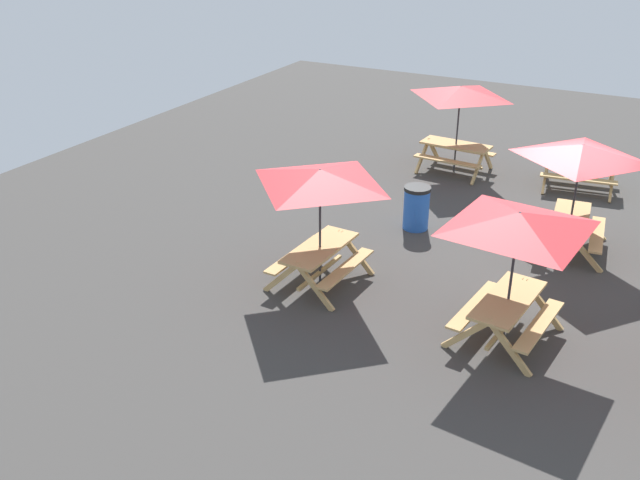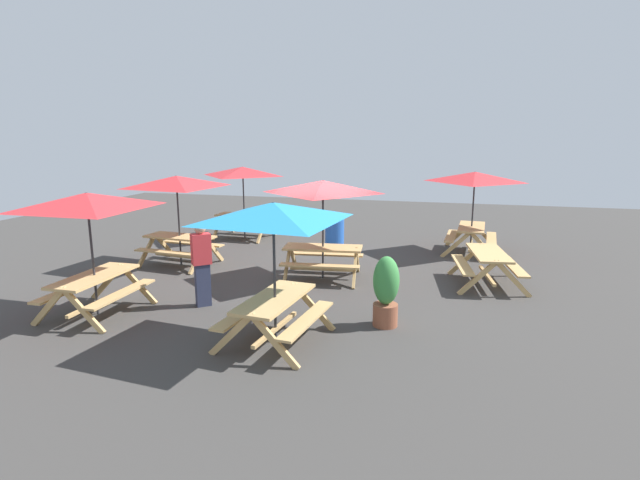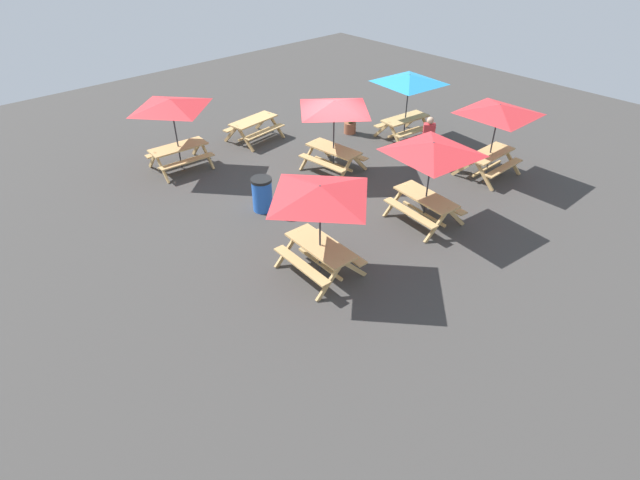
% 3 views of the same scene
% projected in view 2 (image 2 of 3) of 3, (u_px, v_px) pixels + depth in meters
% --- Properties ---
extents(ground_plane, '(28.05, 28.05, 0.00)m').
position_uv_depth(ground_plane, '(318.00, 276.00, 11.88)').
color(ground_plane, '#3D3A38').
rests_on(ground_plane, ground).
extents(picnic_table_0, '(2.20, 2.20, 2.34)m').
position_uv_depth(picnic_table_0, '(323.00, 194.00, 11.32)').
color(picnic_table_0, tan).
rests_on(picnic_table_0, ground).
extents(picnic_table_1, '(2.09, 2.09, 2.34)m').
position_uv_depth(picnic_table_1, '(243.00, 177.00, 15.89)').
color(picnic_table_1, tan).
rests_on(picnic_table_1, ground).
extents(picnic_table_2, '(2.81, 2.81, 2.34)m').
position_uv_depth(picnic_table_2, '(273.00, 222.00, 7.76)').
color(picnic_table_2, tan).
rests_on(picnic_table_2, ground).
extents(picnic_table_3, '(2.83, 2.83, 2.34)m').
position_uv_depth(picnic_table_3, '(88.00, 210.00, 9.00)').
color(picnic_table_3, tan).
rests_on(picnic_table_3, ground).
extents(picnic_table_4, '(2.81, 2.81, 2.34)m').
position_uv_depth(picnic_table_4, '(177.00, 188.00, 12.55)').
color(picnic_table_4, tan).
rests_on(picnic_table_4, ground).
extents(picnic_table_5, '(2.13, 2.13, 2.34)m').
position_uv_depth(picnic_table_5, '(475.00, 183.00, 13.84)').
color(picnic_table_5, tan).
rests_on(picnic_table_5, ground).
extents(picnic_table_6, '(1.97, 1.74, 0.81)m').
position_uv_depth(picnic_table_6, '(488.00, 261.00, 11.11)').
color(picnic_table_6, tan).
rests_on(picnic_table_6, ground).
extents(trash_bin_blue, '(0.59, 0.59, 0.98)m').
position_uv_depth(trash_bin_blue, '(335.00, 232.00, 14.74)').
color(trash_bin_blue, blue).
rests_on(trash_bin_blue, ground).
extents(potted_plant_0, '(0.46, 0.46, 1.26)m').
position_uv_depth(potted_plant_0, '(386.00, 291.00, 8.72)').
color(potted_plant_0, '#935138').
rests_on(potted_plant_0, ground).
extents(person_standing, '(0.40, 0.42, 1.67)m').
position_uv_depth(person_standing, '(202.00, 262.00, 9.70)').
color(person_standing, '#2D334C').
rests_on(person_standing, ground).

